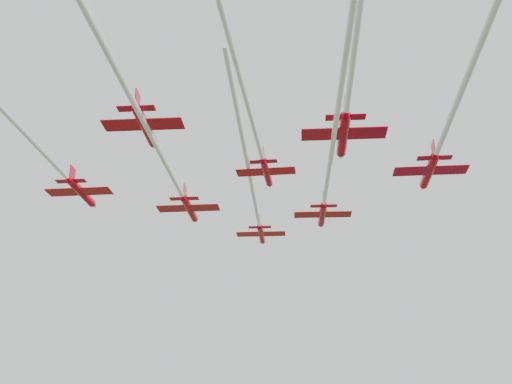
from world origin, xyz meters
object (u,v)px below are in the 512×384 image
at_px(jet_row3_left, 40,148).
at_px(jet_row4_right, 348,97).
at_px(jet_lead, 255,200).
at_px(jet_row3_mid, 254,127).
at_px(jet_row2_right, 330,165).
at_px(jet_row3_right, 453,113).
at_px(jet_row4_left, 109,54).
at_px(jet_row2_left, 166,163).

height_order(jet_row3_left, jet_row4_right, jet_row4_right).
distance_m(jet_lead, jet_row3_mid, 24.37).
height_order(jet_row2_right, jet_row3_right, jet_row2_right).
bearing_deg(jet_row3_mid, jet_row4_left, -126.33).
relative_size(jet_row2_right, jet_row3_mid, 1.21).
xyz_separation_m(jet_row2_right, jet_row3_mid, (-5.90, -9.17, 2.11)).
distance_m(jet_row3_left, jet_row3_mid, 24.95).
bearing_deg(jet_row3_mid, jet_row3_right, -12.86).
bearing_deg(jet_lead, jet_row3_left, -133.96).
bearing_deg(jet_lead, jet_row2_left, -123.59).
relative_size(jet_row3_right, jet_row4_left, 1.02).
xyz_separation_m(jet_row2_right, jet_row4_left, (-12.17, -27.73, 2.27)).
distance_m(jet_row2_right, jet_row3_right, 17.32).
relative_size(jet_row2_right, jet_row3_right, 1.07).
bearing_deg(jet_row3_mid, jet_row4_right, -37.91).
bearing_deg(jet_row4_right, jet_lead, 109.41).
relative_size(jet_row2_right, jet_row4_left, 1.10).
bearing_deg(jet_row4_left, jet_row3_right, 15.43).
bearing_deg(jet_row2_left, jet_row4_right, -37.52).
height_order(jet_row2_right, jet_row3_mid, jet_row3_mid).
xyz_separation_m(jet_row2_left, jet_row4_left, (8.00, -22.46, 0.37)).
distance_m(jet_row3_left, jet_row4_right, 36.04).
bearing_deg(jet_row4_left, jet_row2_right, 45.55).
bearing_deg(jet_row3_mid, jet_lead, 97.05).
relative_size(jet_row3_left, jet_row3_right, 0.95).
height_order(jet_row3_mid, jet_row4_right, jet_row3_mid).
bearing_deg(jet_row2_right, jet_row3_mid, -144.93).
distance_m(jet_row2_left, jet_row4_left, 23.84).
bearing_deg(jet_row3_mid, jet_row2_right, 39.61).
xyz_separation_m(jet_lead, jet_row3_mid, (10.18, -22.14, -0.43)).
distance_m(jet_row2_left, jet_row3_left, 15.61).
bearing_deg(jet_row2_right, jet_row2_left, 172.45).
bearing_deg(jet_row3_left, jet_row2_left, 35.41).
bearing_deg(jet_row3_right, jet_row2_right, 135.11).
distance_m(jet_row2_right, jet_row4_right, 15.30).
height_order(jet_row2_right, jet_row3_left, jet_row3_left).
bearing_deg(jet_row4_left, jet_lead, 74.74).
xyz_separation_m(jet_row2_right, jet_row3_left, (-29.19, -17.90, 0.28)).
xyz_separation_m(jet_row2_left, jet_row3_mid, (14.27, -3.90, 0.21)).
relative_size(jet_lead, jet_row3_mid, 1.15).
distance_m(jet_row3_right, jet_row4_right, 11.13).
height_order(jet_row3_left, jet_row4_left, jet_row4_left).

